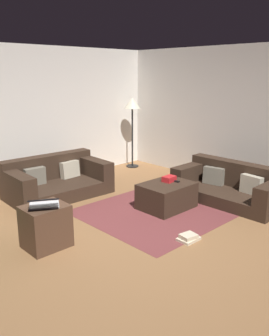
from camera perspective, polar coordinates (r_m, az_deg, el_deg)
The scene contains 13 objects.
ground_plane at distance 4.72m, azimuth -0.47°, elevation -11.46°, with size 6.40×6.40×0.00m, color brown.
rear_partition at distance 6.91m, azimuth -18.75°, elevation 7.55°, with size 6.40×0.12×2.60m, color silver.
corner_partition at distance 6.82m, azimuth 19.33°, elevation 7.41°, with size 0.12×6.40×2.60m, color silver.
couch_left at distance 6.46m, azimuth -12.51°, elevation -1.94°, with size 1.77×1.06×0.67m.
couch_right at distance 6.24m, azimuth 15.13°, elevation -2.84°, with size 0.89×1.80×0.63m.
ottoman at distance 5.72m, azimuth 5.17°, elevation -4.44°, with size 0.82×0.63×0.41m, color #332319.
gift_box at distance 5.76m, azimuth 5.56°, elevation -1.73°, with size 0.21×0.15×0.09m, color red.
tv_remote at distance 5.77m, azimuth 6.44°, elevation -2.07°, with size 0.05×0.16×0.02m, color black.
side_table at distance 4.58m, azimuth -14.01°, elevation -9.06°, with size 0.52×0.44×0.54m, color #4C3323.
laptop at distance 4.41m, azimuth -14.28°, elevation -5.48°, with size 0.50×0.52×0.18m.
book_stack at distance 4.74m, azimuth 8.63°, elevation -10.97°, with size 0.28×0.21×0.09m.
corner_lamp at distance 8.01m, azimuth -0.36°, elevation 9.54°, with size 0.36×0.36×1.58m.
area_rug at distance 5.79m, azimuth 5.12°, elevation -6.32°, with size 2.60×2.00×0.01m, color brown.
Camera 1 is at (-2.88, -3.09, 2.10)m, focal length 38.10 mm.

